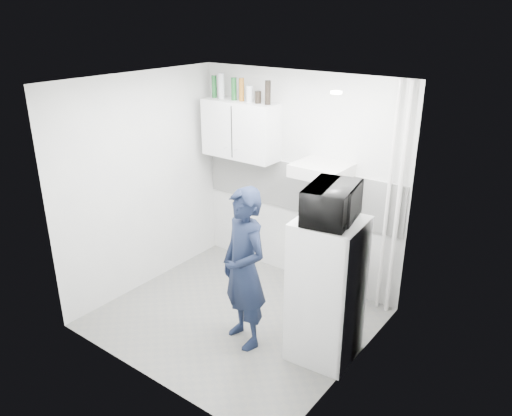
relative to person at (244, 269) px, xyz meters
The scene contains 24 objects.
floor 0.94m from the person, 142.85° to the left, with size 2.80×2.80×0.00m, color slate.
ceiling 1.81m from the person, 142.85° to the left, with size 2.80×2.80×0.00m, color white.
wall_back 1.61m from the person, 102.62° to the left, with size 2.80×2.80×0.00m, color silver.
wall_left 1.81m from the person, behind, with size 2.60×2.60×0.00m, color silver.
wall_right 1.18m from the person, 13.51° to the left, with size 2.60×2.60×0.00m, color silver.
person is the anchor object (origin of this frame).
stove 1.39m from the person, 74.01° to the left, with size 0.47×0.47×0.76m, color silver.
fridge 0.83m from the person, 21.82° to the left, with size 0.60×0.60×1.46m, color white.
stove_top 1.31m from the person, 74.01° to the left, with size 0.45×0.45×0.03m, color black.
saucepan 1.28m from the person, 72.42° to the left, with size 0.21×0.21×0.11m, color silver.
microwave 1.13m from the person, 21.82° to the left, with size 0.41×0.61×0.33m, color black.
bottle_a 2.50m from the person, 138.48° to the left, with size 0.06×0.06×0.27m, color #144C1E.
bottle_b 2.45m from the person, 136.22° to the left, with size 0.08×0.08×0.31m, color #B2B7BC.
bottle_c 2.33m from the person, 131.74° to the left, with size 0.07×0.07×0.27m, color #144C1E.
bottle_d 2.27m from the person, 128.77° to the left, with size 0.06×0.06×0.27m, color brown.
canister_a 2.19m from the person, 125.47° to the left, with size 0.08×0.08×0.19m, color #B2B7BC.
canister_b 2.12m from the person, 121.71° to the left, with size 0.07×0.07×0.14m, color black.
bottle_e 2.11m from the person, 117.16° to the left, with size 0.07×0.07×0.27m, color black.
upper_cabinet 1.99m from the person, 129.25° to the left, with size 1.00×0.35×0.70m, color white.
range_hood 1.46m from the person, 84.86° to the left, with size 0.60×0.50×0.14m, color silver.
backsplash 1.57m from the person, 102.74° to the left, with size 2.74×0.03×0.60m, color white.
pipe_a 1.78m from the person, 55.96° to the left, with size 0.05×0.05×2.60m, color silver.
pipe_b 1.72m from the person, 59.40° to the left, with size 0.04×0.04×2.60m, color silver.
ceiling_spot_fixture 1.91m from the person, 34.49° to the left, with size 0.10×0.10×0.02m, color white.
Camera 1 is at (3.05, -3.67, 3.23)m, focal length 35.00 mm.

